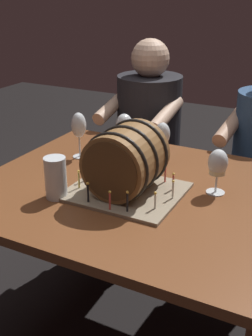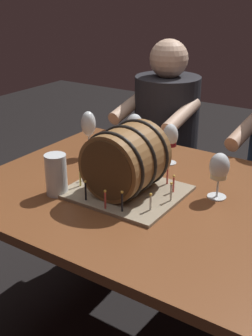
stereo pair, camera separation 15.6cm
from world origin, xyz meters
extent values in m
cube|color=brown|center=(0.00, 0.00, 0.73)|extent=(1.23, 1.01, 0.03)
cube|color=brown|center=(-0.56, 0.44, 0.35)|extent=(0.07, 0.07, 0.71)
cube|color=gray|center=(-0.03, -0.06, 0.75)|extent=(0.40, 0.35, 0.01)
cylinder|color=brown|center=(-0.03, -0.06, 0.88)|extent=(0.24, 0.25, 0.24)
cylinder|color=#4F371E|center=(-0.03, -0.18, 0.88)|extent=(0.21, 0.00, 0.21)
cylinder|color=#4F371E|center=(-0.03, 0.07, 0.88)|extent=(0.21, 0.00, 0.21)
torus|color=black|center=(-0.03, -0.14, 0.88)|extent=(0.26, 0.01, 0.26)
torus|color=black|center=(-0.03, -0.06, 0.88)|extent=(0.26, 0.01, 0.26)
torus|color=black|center=(-0.03, 0.02, 0.88)|extent=(0.26, 0.01, 0.26)
cylinder|color=silver|center=(0.15, -0.04, 0.79)|extent=(0.01, 0.01, 0.06)
sphere|color=#F9C64C|center=(0.15, -0.04, 0.82)|extent=(0.01, 0.01, 0.01)
cylinder|color=#D64C47|center=(0.13, 0.02, 0.78)|extent=(0.01, 0.01, 0.06)
sphere|color=#F9C64C|center=(0.13, 0.02, 0.82)|extent=(0.01, 0.01, 0.01)
cylinder|color=#D64C47|center=(0.07, 0.07, 0.79)|extent=(0.01, 0.01, 0.07)
sphere|color=#F9C64C|center=(0.07, 0.07, 0.83)|extent=(0.01, 0.01, 0.01)
cylinder|color=#EAD666|center=(-0.02, 0.10, 0.78)|extent=(0.01, 0.01, 0.05)
sphere|color=#F9C64C|center=(-0.02, 0.10, 0.81)|extent=(0.01, 0.01, 0.01)
cylinder|color=#D64C47|center=(-0.13, 0.07, 0.78)|extent=(0.01, 0.01, 0.05)
sphere|color=#F9C64C|center=(-0.13, 0.07, 0.82)|extent=(0.01, 0.01, 0.01)
cylinder|color=#EAD666|center=(-0.19, 0.01, 0.78)|extent=(0.01, 0.01, 0.05)
sphere|color=#F9C64C|center=(-0.19, 0.01, 0.81)|extent=(0.01, 0.01, 0.01)
cylinder|color=silver|center=(-0.21, -0.07, 0.78)|extent=(0.01, 0.01, 0.06)
sphere|color=#F9C64C|center=(-0.21, -0.07, 0.82)|extent=(0.01, 0.01, 0.01)
cylinder|color=#EAD666|center=(-0.19, -0.12, 0.79)|extent=(0.01, 0.01, 0.06)
sphere|color=#F9C64C|center=(-0.19, -0.12, 0.82)|extent=(0.01, 0.01, 0.01)
cylinder|color=black|center=(-0.10, -0.20, 0.79)|extent=(0.01, 0.01, 0.07)
sphere|color=#F9C64C|center=(-0.10, -0.20, 0.83)|extent=(0.01, 0.01, 0.01)
cylinder|color=#D64C47|center=(-0.01, -0.22, 0.79)|extent=(0.01, 0.01, 0.06)
sphere|color=#F9C64C|center=(-0.01, -0.22, 0.82)|extent=(0.01, 0.01, 0.01)
cylinder|color=black|center=(0.05, -0.20, 0.79)|extent=(0.01, 0.01, 0.07)
sphere|color=#F9C64C|center=(0.05, -0.20, 0.83)|extent=(0.01, 0.01, 0.01)
cylinder|color=silver|center=(0.13, -0.14, 0.78)|extent=(0.01, 0.01, 0.05)
sphere|color=#F9C64C|center=(0.13, -0.14, 0.81)|extent=(0.01, 0.01, 0.01)
cylinder|color=white|center=(-0.23, 0.31, 0.75)|extent=(0.07, 0.07, 0.00)
cylinder|color=white|center=(-0.23, 0.31, 0.79)|extent=(0.01, 0.01, 0.08)
ellipsoid|color=white|center=(-0.23, 0.31, 0.87)|extent=(0.08, 0.08, 0.10)
cylinder|color=pink|center=(-0.23, 0.31, 0.85)|extent=(0.06, 0.06, 0.04)
cylinder|color=white|center=(-0.03, 0.28, 0.75)|extent=(0.06, 0.06, 0.00)
cylinder|color=white|center=(-0.03, 0.28, 0.78)|extent=(0.01, 0.01, 0.07)
ellipsoid|color=white|center=(-0.03, 0.28, 0.87)|extent=(0.06, 0.06, 0.10)
cylinder|color=maroon|center=(-0.03, 0.28, 0.85)|extent=(0.05, 0.05, 0.04)
cylinder|color=white|center=(-0.38, 0.17, 0.75)|extent=(0.06, 0.06, 0.00)
cylinder|color=white|center=(-0.38, 0.17, 0.79)|extent=(0.01, 0.01, 0.09)
ellipsoid|color=white|center=(-0.38, 0.17, 0.89)|extent=(0.07, 0.07, 0.11)
cylinder|color=white|center=(0.27, 0.09, 0.75)|extent=(0.07, 0.07, 0.00)
cylinder|color=white|center=(0.27, 0.09, 0.78)|extent=(0.01, 0.01, 0.07)
ellipsoid|color=white|center=(0.27, 0.09, 0.87)|extent=(0.07, 0.07, 0.10)
cylinder|color=beige|center=(0.27, 0.09, 0.84)|extent=(0.06, 0.06, 0.04)
cylinder|color=white|center=(-0.23, -0.20, 0.82)|extent=(0.08, 0.08, 0.15)
cylinder|color=#C6842D|center=(-0.23, -0.20, 0.81)|extent=(0.07, 0.07, 0.13)
cylinder|color=white|center=(-0.23, -0.20, 0.88)|extent=(0.07, 0.07, 0.01)
cube|color=black|center=(-0.33, 0.80, 0.23)|extent=(0.34, 0.32, 0.45)
cylinder|color=#232328|center=(-0.33, 0.80, 0.72)|extent=(0.36, 0.36, 0.55)
sphere|color=beige|center=(-0.33, 0.80, 1.09)|extent=(0.21, 0.21, 0.21)
cylinder|color=beige|center=(-0.17, 0.66, 0.84)|extent=(0.07, 0.31, 0.14)
cylinder|color=beige|center=(-0.49, 0.66, 0.84)|extent=(0.07, 0.31, 0.14)
cylinder|color=tan|center=(0.16, 0.68, 0.82)|extent=(0.10, 0.31, 0.14)
camera|label=1|loc=(0.64, -1.33, 1.46)|focal=46.27mm
camera|label=2|loc=(0.77, -1.25, 1.46)|focal=46.27mm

